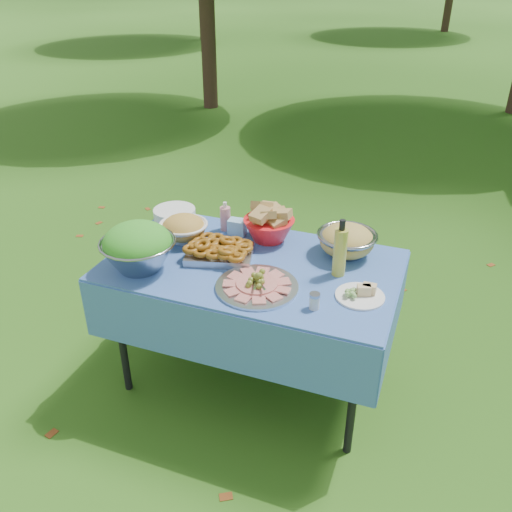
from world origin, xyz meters
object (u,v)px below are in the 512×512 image
at_px(salad_bowl, 138,247).
at_px(plate_stack, 175,215).
at_px(charcuterie_platter, 257,280).
at_px(picnic_table, 252,324).
at_px(pasta_bowl_steel, 347,240).
at_px(bread_bowl, 269,224).
at_px(oil_bottle, 340,248).

xyz_separation_m(salad_bowl, plate_stack, (-0.09, 0.53, -0.08)).
relative_size(salad_bowl, charcuterie_platter, 0.94).
height_order(picnic_table, pasta_bowl_steel, pasta_bowl_steel).
distance_m(plate_stack, bread_bowl, 0.59).
distance_m(salad_bowl, oil_bottle, 0.98).
bearing_deg(pasta_bowl_steel, bread_bowl, 178.19).
bearing_deg(picnic_table, bread_bowl, 91.83).
distance_m(bread_bowl, oil_bottle, 0.50).
height_order(bread_bowl, charcuterie_platter, bread_bowl).
relative_size(salad_bowl, plate_stack, 1.52).
xyz_separation_m(pasta_bowl_steel, charcuterie_platter, (-0.32, -0.47, -0.04)).
height_order(picnic_table, oil_bottle, oil_bottle).
distance_m(bread_bowl, pasta_bowl_steel, 0.43).
xyz_separation_m(picnic_table, salad_bowl, (-0.51, -0.24, 0.50)).
relative_size(charcuterie_platter, oil_bottle, 1.34).
bearing_deg(picnic_table, charcuterie_platter, -63.03).
bearing_deg(plate_stack, salad_bowl, -80.49).
height_order(plate_stack, oil_bottle, oil_bottle).
relative_size(bread_bowl, oil_bottle, 0.95).
relative_size(pasta_bowl_steel, oil_bottle, 1.04).
bearing_deg(oil_bottle, plate_stack, 166.65).
bearing_deg(charcuterie_platter, plate_stack, 144.43).
bearing_deg(oil_bottle, salad_bowl, -162.73).
bearing_deg(oil_bottle, bread_bowl, 152.82).
relative_size(picnic_table, pasta_bowl_steel, 4.78).
height_order(picnic_table, bread_bowl, bread_bowl).
bearing_deg(picnic_table, pasta_bowl_steel, 32.37).
distance_m(picnic_table, salad_bowl, 0.75).
distance_m(plate_stack, charcuterie_platter, 0.86).
xyz_separation_m(picnic_table, plate_stack, (-0.60, 0.30, 0.42)).
bearing_deg(charcuterie_platter, bread_bowl, 102.98).
bearing_deg(salad_bowl, bread_bowl, 46.10).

